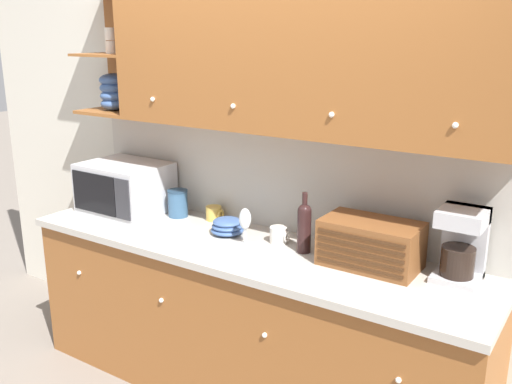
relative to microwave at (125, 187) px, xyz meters
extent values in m
plane|color=slate|center=(0.99, 0.24, -1.06)|extent=(24.00, 24.00, 0.00)
cube|color=beige|center=(0.99, 0.27, 0.24)|extent=(5.03, 0.06, 2.60)
cube|color=#935628|center=(0.99, -0.08, -0.63)|extent=(2.63, 0.64, 0.87)
cube|color=#B7B2A8|center=(0.99, -0.10, -0.17)|extent=(2.65, 0.67, 0.04)
sphere|color=white|center=(0.00, -0.41, -0.44)|extent=(0.03, 0.03, 0.03)
sphere|color=white|center=(0.66, -0.41, -0.44)|extent=(0.03, 0.03, 0.03)
sphere|color=white|center=(1.31, -0.41, -0.44)|extent=(0.03, 0.03, 0.03)
sphere|color=white|center=(1.97, -0.41, -0.44)|extent=(0.03, 0.03, 0.03)
cube|color=#B7B2A8|center=(0.99, 0.23, 0.15)|extent=(2.63, 0.01, 0.61)
cube|color=#935628|center=(1.20, 0.07, 0.83)|extent=(2.21, 0.33, 0.75)
cube|color=#935628|center=(-0.12, 0.23, 0.83)|extent=(0.42, 0.02, 0.75)
cube|color=#935628|center=(-0.12, 0.07, 0.46)|extent=(0.42, 0.33, 0.02)
cube|color=#935628|center=(-0.12, 0.07, 0.81)|extent=(0.42, 0.33, 0.02)
sphere|color=white|center=(0.37, -0.10, 0.59)|extent=(0.03, 0.03, 0.03)
sphere|color=white|center=(0.92, -0.10, 0.59)|extent=(0.03, 0.03, 0.03)
sphere|color=white|center=(1.47, -0.10, 0.59)|extent=(0.03, 0.03, 0.03)
sphere|color=white|center=(2.02, -0.10, 0.59)|extent=(0.03, 0.03, 0.03)
ellipsoid|color=#3D5B93|center=(-0.12, 0.07, 0.51)|extent=(0.18, 0.18, 0.08)
ellipsoid|color=#3D5B93|center=(-0.12, 0.07, 0.56)|extent=(0.18, 0.18, 0.08)
ellipsoid|color=#3D5B93|center=(-0.12, 0.07, 0.61)|extent=(0.18, 0.18, 0.08)
ellipsoid|color=#3D5B93|center=(-0.12, 0.07, 0.66)|extent=(0.18, 0.18, 0.08)
cylinder|color=silver|center=(-0.12, 0.07, 0.86)|extent=(0.07, 0.07, 0.08)
cylinder|color=silver|center=(-0.12, 0.07, 0.94)|extent=(0.07, 0.07, 0.07)
cube|color=silver|center=(0.00, 0.00, 0.00)|extent=(0.52, 0.41, 0.31)
cube|color=black|center=(-0.06, -0.20, 0.00)|extent=(0.36, 0.01, 0.25)
cube|color=#2D2D33|center=(0.19, -0.20, 0.00)|extent=(0.11, 0.01, 0.25)
cylinder|color=#33567A|center=(0.36, 0.09, -0.07)|extent=(0.12, 0.12, 0.16)
cylinder|color=navy|center=(0.36, 0.09, 0.01)|extent=(0.13, 0.13, 0.01)
cylinder|color=gold|center=(0.58, 0.16, -0.11)|extent=(0.10, 0.10, 0.09)
torus|color=gold|center=(0.64, 0.16, -0.11)|extent=(0.01, 0.06, 0.06)
ellipsoid|color=#3D5B93|center=(0.80, 0.00, -0.13)|extent=(0.19, 0.19, 0.04)
ellipsoid|color=#3D5B93|center=(0.80, 0.00, -0.11)|extent=(0.18, 0.18, 0.04)
ellipsoid|color=#3D5B93|center=(0.80, 0.00, -0.08)|extent=(0.16, 0.16, 0.04)
cylinder|color=silver|center=(0.98, -0.08, -0.15)|extent=(0.06, 0.06, 0.01)
cylinder|color=silver|center=(0.98, -0.08, -0.11)|extent=(0.01, 0.01, 0.08)
ellipsoid|color=silver|center=(0.98, -0.08, -0.01)|extent=(0.07, 0.07, 0.12)
cylinder|color=silver|center=(1.11, 0.04, -0.11)|extent=(0.09, 0.09, 0.09)
torus|color=silver|center=(1.17, 0.04, -0.11)|extent=(0.01, 0.06, 0.06)
cylinder|color=black|center=(1.29, 0.00, -0.04)|extent=(0.07, 0.07, 0.22)
sphere|color=black|center=(1.29, 0.00, 0.07)|extent=(0.07, 0.07, 0.07)
cylinder|color=black|center=(1.29, 0.00, 0.13)|extent=(0.03, 0.03, 0.08)
cube|color=brown|center=(1.65, 0.02, -0.04)|extent=(0.47, 0.27, 0.23)
cube|color=#432713|center=(1.65, -0.12, -0.11)|extent=(0.43, 0.01, 0.02)
cube|color=#432713|center=(1.65, -0.12, -0.08)|extent=(0.43, 0.01, 0.02)
cube|color=#432713|center=(1.65, -0.12, -0.04)|extent=(0.43, 0.01, 0.02)
cube|color=#432713|center=(1.65, -0.12, 0.00)|extent=(0.43, 0.01, 0.02)
cube|color=#432713|center=(1.65, -0.12, 0.03)|extent=(0.43, 0.01, 0.02)
cube|color=#B7B7BC|center=(2.05, 0.08, -0.14)|extent=(0.20, 0.22, 0.03)
cylinder|color=black|center=(2.05, 0.07, -0.06)|extent=(0.15, 0.15, 0.14)
cube|color=#B7B7BC|center=(2.05, 0.17, 0.02)|extent=(0.20, 0.05, 0.34)
cube|color=#B7B7BC|center=(2.05, 0.08, 0.15)|extent=(0.20, 0.22, 0.08)
camera|label=1|loc=(2.61, -2.45, 0.96)|focal=40.00mm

